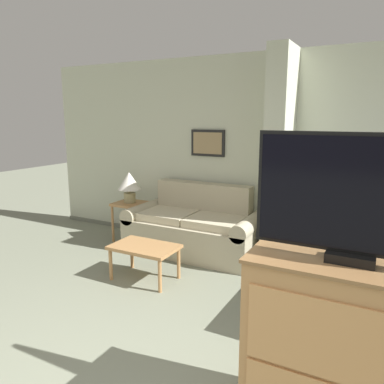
{
  "coord_description": "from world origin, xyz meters",
  "views": [
    {
      "loc": [
        1.3,
        -1.16,
        1.8
      ],
      "look_at": [
        -0.44,
        2.13,
        1.05
      ],
      "focal_mm": 35.0,
      "sensor_mm": 36.0,
      "label": 1
    }
  ],
  "objects": [
    {
      "name": "tv_dresser",
      "position": [
        1.17,
        0.84,
        0.53
      ],
      "size": [
        1.04,
        0.49,
        1.06
      ],
      "color": "#B27F4C",
      "rests_on": "ground_plane"
    },
    {
      "name": "wall_back",
      "position": [
        -0.0,
        3.61,
        1.29
      ],
      "size": [
        7.31,
        0.16,
        2.6
      ],
      "color": "beige",
      "rests_on": "ground_plane"
    },
    {
      "name": "tv",
      "position": [
        1.17,
        0.84,
        1.4
      ],
      "size": [
        1.01,
        0.16,
        0.67
      ],
      "color": "black",
      "rests_on": "tv_dresser"
    },
    {
      "name": "coffee_table",
      "position": [
        -1.02,
        2.08,
        0.35
      ],
      "size": [
        0.73,
        0.47,
        0.4
      ],
      "color": "#B27F4C",
      "rests_on": "ground_plane"
    },
    {
      "name": "wall_partition_pillar",
      "position": [
        0.14,
        3.27,
        1.3
      ],
      "size": [
        0.24,
        0.57,
        2.6
      ],
      "color": "beige",
      "rests_on": "ground_plane"
    },
    {
      "name": "table_lamp",
      "position": [
        -1.98,
        3.11,
        0.86
      ],
      "size": [
        0.33,
        0.33,
        0.45
      ],
      "color": "tan",
      "rests_on": "side_table"
    },
    {
      "name": "side_table",
      "position": [
        -1.98,
        3.11,
        0.47
      ],
      "size": [
        0.43,
        0.43,
        0.57
      ],
      "color": "#B27F4C",
      "rests_on": "ground_plane"
    },
    {
      "name": "couch",
      "position": [
        -0.94,
        3.13,
        0.33
      ],
      "size": [
        1.79,
        0.84,
        0.9
      ],
      "color": "#B7AD8E",
      "rests_on": "ground_plane"
    }
  ]
}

